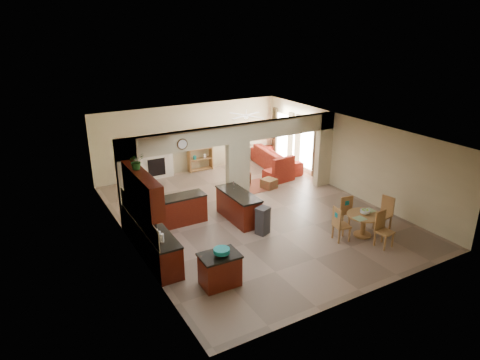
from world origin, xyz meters
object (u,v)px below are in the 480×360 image
kitchen_island (220,270)px  dining_table (364,221)px  armchair (239,181)px  sofa (275,158)px

kitchen_island → dining_table: size_ratio=0.95×
dining_table → armchair: size_ratio=1.46×
armchair → dining_table: bearing=72.3°
kitchen_island → armchair: size_ratio=1.38×
armchair → sofa: bearing=175.8°
kitchen_island → armchair: (3.47, 5.17, -0.10)m
dining_table → sofa: (1.26, 6.42, -0.05)m
kitchen_island → sofa: (6.04, 6.55, 0.01)m
sofa → dining_table: bearing=176.4°
kitchen_island → armchair: 6.23m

